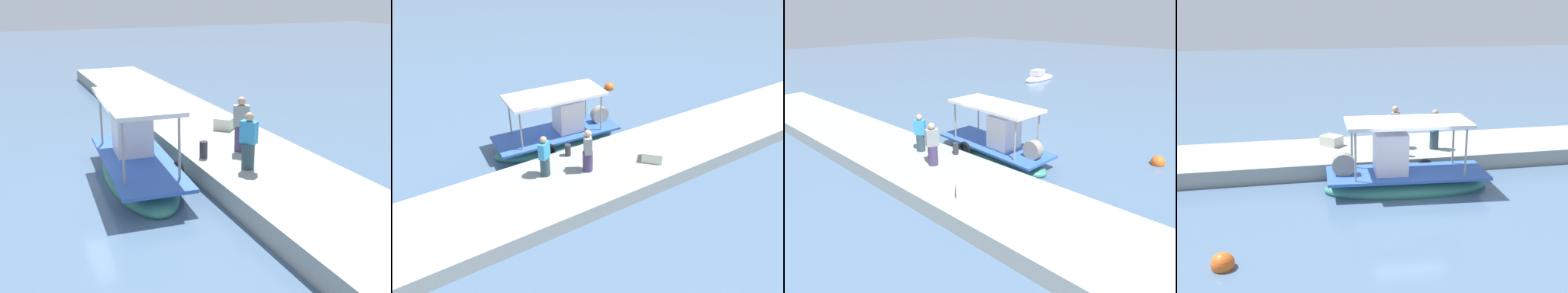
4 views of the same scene
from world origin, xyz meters
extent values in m
plane|color=slate|center=(0.00, 0.00, 0.00)|extent=(120.00, 120.00, 0.00)
cube|color=#949995|center=(0.00, -3.67, 0.30)|extent=(36.00, 3.75, 0.60)
ellipsoid|color=#388473|center=(-0.15, -0.32, 0.10)|extent=(5.90, 2.36, 0.90)
cube|color=#335DB9|center=(-0.15, -0.32, 0.60)|extent=(5.67, 2.34, 0.10)
cube|color=silver|center=(0.42, -0.36, 1.32)|extent=(1.18, 1.14, 1.53)
cylinder|color=gray|center=(1.74, 0.28, 1.46)|extent=(0.07, 0.07, 1.81)
cylinder|color=gray|center=(1.64, -1.19, 1.46)|extent=(0.07, 0.07, 1.81)
cylinder|color=gray|center=(-1.94, 0.55, 1.46)|extent=(0.07, 0.07, 1.81)
cylinder|color=gray|center=(-2.05, -0.92, 1.46)|extent=(0.07, 0.07, 1.81)
cube|color=white|center=(-0.15, -0.32, 2.42)|extent=(4.32, 2.17, 0.12)
torus|color=black|center=(-1.09, -1.26, 0.40)|extent=(0.75, 0.23, 0.74)
cylinder|color=gray|center=(2.04, -0.48, 1.00)|extent=(0.82, 0.41, 0.80)
cylinder|color=#2E444F|center=(-2.03, -2.99, 0.98)|extent=(0.50, 0.50, 0.76)
cube|color=#3694D0|center=(-2.03, -2.99, 1.67)|extent=(0.52, 0.47, 0.63)
sphere|color=tan|center=(-2.03, -2.99, 2.11)|extent=(0.25, 0.25, 0.25)
cylinder|color=#41365E|center=(-0.54, -3.56, 1.00)|extent=(0.51, 0.51, 0.80)
cube|color=gray|center=(-0.54, -3.56, 1.74)|extent=(0.45, 0.56, 0.66)
sphere|color=tan|center=(-0.54, -3.56, 2.20)|extent=(0.26, 0.26, 0.26)
cylinder|color=#2D2D33|center=(-0.65, -2.24, 0.85)|extent=(0.24, 0.24, 0.50)
cube|color=beige|center=(2.02, -4.30, 0.81)|extent=(1.00, 1.00, 0.42)
camera|label=1|loc=(-13.25, 3.45, 5.40)|focal=44.57mm
camera|label=2|loc=(-6.82, -13.63, 8.72)|focal=34.68mm
camera|label=3|loc=(8.94, -11.15, 6.14)|focal=30.80mm
camera|label=4|loc=(4.06, 14.73, 6.15)|focal=43.56mm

